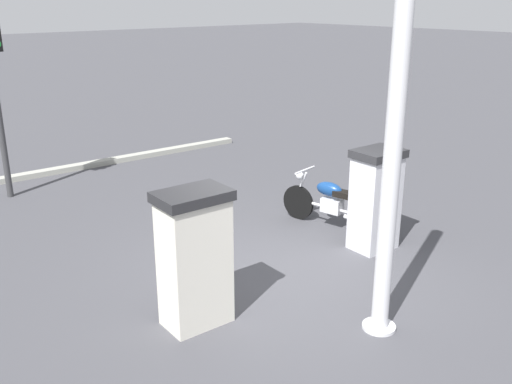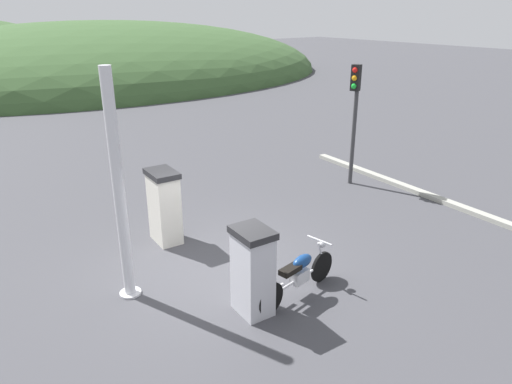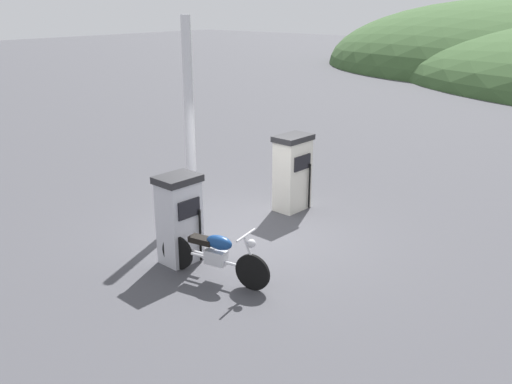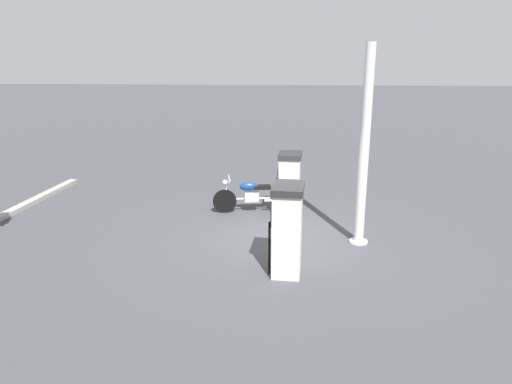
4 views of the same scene
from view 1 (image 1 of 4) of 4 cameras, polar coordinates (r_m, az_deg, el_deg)
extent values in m
plane|color=#424247|center=(8.33, 2.48, -7.98)|extent=(120.00, 120.00, 0.00)
cube|color=silver|center=(9.00, 11.78, -1.14)|extent=(0.55, 0.69, 1.48)
cube|color=black|center=(9.07, 10.63, 1.25)|extent=(0.05, 0.47, 0.32)
cube|color=#262628|center=(8.77, 12.12, 3.77)|extent=(0.60, 0.76, 0.12)
cylinder|color=black|center=(9.13, 9.42, -2.20)|extent=(0.05, 0.05, 0.96)
cube|color=silver|center=(6.82, -6.11, -7.12)|extent=(0.55, 0.79, 1.57)
cube|color=black|center=(6.89, -7.40, -3.74)|extent=(0.06, 0.54, 0.32)
cube|color=#262628|center=(6.49, -6.37, -0.41)|extent=(0.60, 0.87, 0.12)
cylinder|color=black|center=(7.06, -8.96, -8.43)|extent=(0.05, 0.05, 1.02)
cylinder|color=black|center=(10.17, 4.24, -1.03)|extent=(0.61, 0.16, 0.61)
cylinder|color=black|center=(9.45, 11.66, -2.96)|extent=(0.61, 0.16, 0.61)
cube|color=silver|center=(9.78, 7.59, -1.35)|extent=(0.39, 0.26, 0.24)
cylinder|color=silver|center=(9.77, 7.82, -1.69)|extent=(1.11, 0.25, 0.05)
ellipsoid|color=navy|center=(9.72, 7.31, 0.29)|extent=(0.51, 0.30, 0.24)
cube|color=black|center=(9.56, 9.02, -0.29)|extent=(0.47, 0.27, 0.10)
cylinder|color=silver|center=(10.05, 4.47, 0.53)|extent=(0.26, 0.09, 0.57)
cylinder|color=silver|center=(9.91, 4.89, 2.20)|extent=(0.13, 0.56, 0.04)
sphere|color=silver|center=(10.00, 4.40, 1.64)|extent=(0.16, 0.16, 0.14)
cylinder|color=silver|center=(9.43, 10.26, -2.78)|extent=(0.55, 0.17, 0.07)
cylinder|color=silver|center=(6.36, 13.42, 3.06)|extent=(0.20, 0.20, 4.16)
cylinder|color=silver|center=(7.18, 12.15, -12.98)|extent=(0.40, 0.40, 0.04)
cube|color=#9E9E93|center=(13.77, -17.31, 2.42)|extent=(0.67, 8.50, 0.12)
camera|label=2|loc=(12.53, 47.81, 18.73)|focal=33.03mm
camera|label=3|loc=(17.41, 7.25, 20.85)|focal=38.50mm
camera|label=4|loc=(6.81, -83.82, 3.10)|focal=32.76mm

